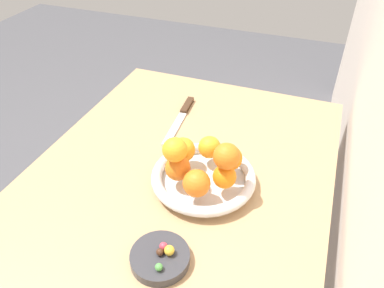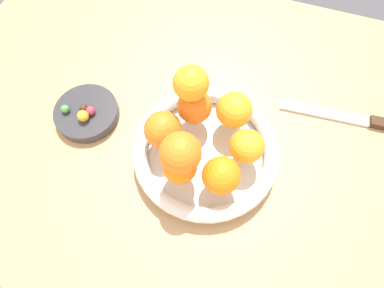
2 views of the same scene
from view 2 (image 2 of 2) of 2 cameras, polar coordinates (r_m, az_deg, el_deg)
ground_plane at (r=1.28m, az=0.78°, el=-11.91°), size 6.00×6.00×0.00m
dining_table at (r=0.66m, az=1.48°, el=1.18°), size 1.10×0.76×0.74m
fruit_bowl at (r=0.53m, az=2.59°, el=-1.25°), size 0.26×0.26×0.04m
candy_dish at (r=0.61m, az=-19.36°, el=5.58°), size 0.12×0.12×0.02m
orange_0 at (r=0.49m, az=-5.53°, el=2.71°), size 0.06×0.06×0.06m
orange_1 at (r=0.47m, az=-2.33°, el=-4.32°), size 0.06×0.06×0.06m
orange_2 at (r=0.46m, az=5.57°, el=-5.95°), size 0.06×0.06×0.06m
orange_3 at (r=0.49m, az=10.36°, el=-0.44°), size 0.06×0.06×0.06m
orange_4 at (r=0.51m, az=8.01°, el=6.40°), size 0.06×0.06×0.06m
orange_5 at (r=0.51m, az=0.46°, el=7.15°), size 0.06×0.06×0.06m
orange_6 at (r=0.41m, az=-2.22°, el=-1.67°), size 0.06×0.06×0.06m
orange_7 at (r=0.47m, az=-0.21°, el=11.49°), size 0.06×0.06×0.06m
candy_ball_0 at (r=0.60m, az=-19.92°, el=6.43°), size 0.02×0.02×0.02m
candy_ball_1 at (r=0.58m, az=-20.05°, el=5.04°), size 0.02×0.02×0.02m
candy_ball_2 at (r=0.61m, az=-23.00°, el=6.17°), size 0.02×0.02×0.02m
candy_ball_3 at (r=0.59m, az=-18.78°, el=6.04°), size 0.02×0.02×0.02m
knife at (r=0.66m, az=29.42°, el=4.05°), size 0.26×0.04×0.01m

